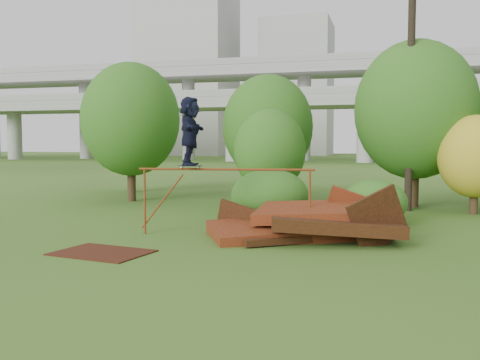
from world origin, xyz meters
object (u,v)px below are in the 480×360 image
(skater, at_px, (190,131))
(flat_plate, at_px, (102,253))
(scrap_pile, at_px, (306,224))
(utility_pole, at_px, (410,88))

(skater, relative_size, flat_plate, 0.89)
(scrap_pile, bearing_deg, flat_plate, -143.27)
(scrap_pile, xyz_separation_m, utility_pole, (2.87, 7.01, 4.27))
(scrap_pile, distance_m, utility_pole, 8.70)
(skater, distance_m, utility_pole, 9.68)
(skater, xyz_separation_m, utility_pole, (6.12, 7.30, 1.73))
(skater, bearing_deg, scrap_pile, -96.69)
(skater, xyz_separation_m, flat_plate, (-1.10, -2.95, -2.92))
(scrap_pile, bearing_deg, utility_pole, 67.70)
(utility_pole, bearing_deg, scrap_pile, -112.30)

